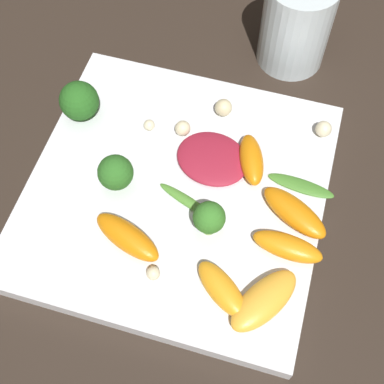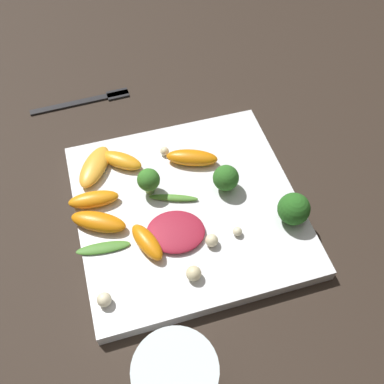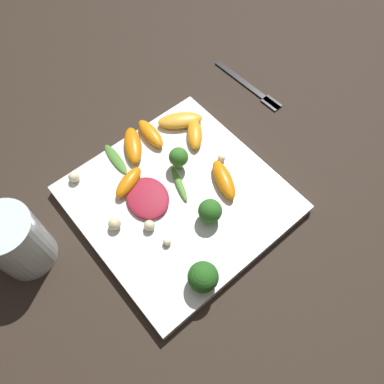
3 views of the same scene
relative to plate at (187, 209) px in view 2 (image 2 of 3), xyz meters
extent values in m
plane|color=#2D231C|center=(0.00, 0.00, -0.01)|extent=(2.40, 2.40, 0.00)
cube|color=white|center=(0.00, 0.00, 0.00)|extent=(0.30, 0.30, 0.02)
cylinder|color=silver|center=(-0.08, -0.23, 0.04)|extent=(0.08, 0.08, 0.11)
cube|color=#262628|center=(-0.11, 0.26, -0.01)|extent=(0.17, 0.02, 0.01)
cube|color=#262628|center=(-0.05, 0.26, -0.01)|extent=(0.04, 0.02, 0.01)
ellipsoid|color=maroon|center=(-0.03, -0.04, 0.02)|extent=(0.09, 0.08, 0.01)
ellipsoid|color=orange|center=(0.03, 0.07, 0.02)|extent=(0.08, 0.05, 0.02)
ellipsoid|color=orange|center=(-0.12, 0.04, 0.02)|extent=(0.07, 0.03, 0.02)
ellipsoid|color=orange|center=(-0.12, 0.00, 0.02)|extent=(0.08, 0.06, 0.02)
ellipsoid|color=orange|center=(-0.07, 0.09, 0.02)|extent=(0.07, 0.06, 0.02)
ellipsoid|color=orange|center=(-0.07, -0.05, 0.02)|extent=(0.04, 0.07, 0.02)
ellipsoid|color=#FCAD33|center=(-0.11, 0.09, 0.02)|extent=(0.07, 0.08, 0.02)
cylinder|color=#84AD5B|center=(-0.04, 0.04, 0.02)|extent=(0.01, 0.01, 0.02)
sphere|color=#387A28|center=(-0.04, 0.04, 0.04)|extent=(0.03, 0.03, 0.03)
cylinder|color=#7A9E51|center=(0.13, -0.06, 0.02)|extent=(0.01, 0.01, 0.01)
sphere|color=#26601E|center=(0.13, -0.06, 0.03)|extent=(0.04, 0.04, 0.04)
cylinder|color=#84AD5B|center=(0.06, 0.01, 0.02)|extent=(0.01, 0.01, 0.01)
sphere|color=#2D6B23|center=(0.06, 0.01, 0.03)|extent=(0.04, 0.04, 0.04)
ellipsoid|color=#518E33|center=(-0.02, 0.01, 0.01)|extent=(0.07, 0.03, 0.01)
ellipsoid|color=#47842D|center=(-0.12, -0.04, 0.01)|extent=(0.07, 0.02, 0.00)
sphere|color=beige|center=(0.01, -0.07, 0.02)|extent=(0.02, 0.02, 0.02)
sphere|color=beige|center=(-0.13, -0.11, 0.02)|extent=(0.02, 0.02, 0.02)
sphere|color=beige|center=(0.05, -0.06, 0.02)|extent=(0.01, 0.01, 0.01)
sphere|color=beige|center=(-0.01, 0.10, 0.02)|extent=(0.01, 0.01, 0.01)
sphere|color=beige|center=(-0.02, -0.10, 0.02)|extent=(0.02, 0.02, 0.02)
camera|label=1|loc=(-0.09, 0.25, 0.48)|focal=50.00mm
camera|label=2|loc=(-0.09, -0.33, 0.51)|focal=42.00mm
camera|label=3|loc=(0.22, -0.16, 0.53)|focal=35.00mm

